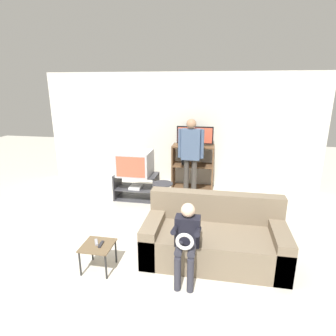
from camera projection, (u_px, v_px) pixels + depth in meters
ground_plane at (131, 292)px, 3.28m from camera, size 18.00×18.00×0.00m
wall_back at (179, 130)px, 6.52m from camera, size 6.40×0.06×2.60m
tv_stand at (137, 187)px, 5.90m from camera, size 0.88×0.51×0.53m
television_main at (135, 163)px, 5.76m from camera, size 0.66×0.64×0.49m
media_shelf at (193, 167)px, 6.41m from camera, size 0.93×0.42×1.02m
television_flat at (195, 137)px, 6.19m from camera, size 0.81×0.20×0.43m
folding_stool at (163, 189)px, 5.12m from camera, size 0.42×0.40×0.61m
snack_table at (98, 248)px, 3.60m from camera, size 0.39×0.39×0.35m
remote_control_black at (101, 244)px, 3.59m from camera, size 0.05×0.15×0.02m
remote_control_white at (96, 242)px, 3.63m from camera, size 0.10×0.14×0.02m
couch at (214, 239)px, 3.86m from camera, size 1.89×0.90×0.85m
person_standing_adult at (191, 151)px, 5.76m from camera, size 0.53×0.20×1.67m
person_seated_child at (187, 237)px, 3.34m from camera, size 0.33×0.43×0.98m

